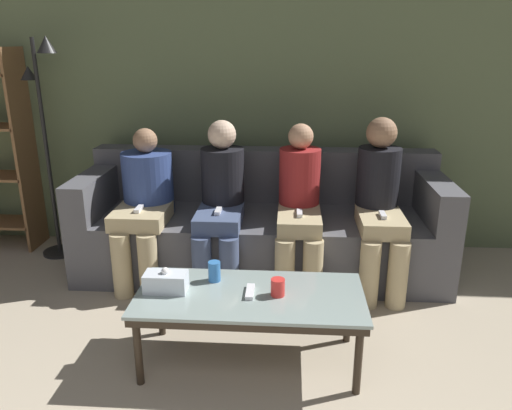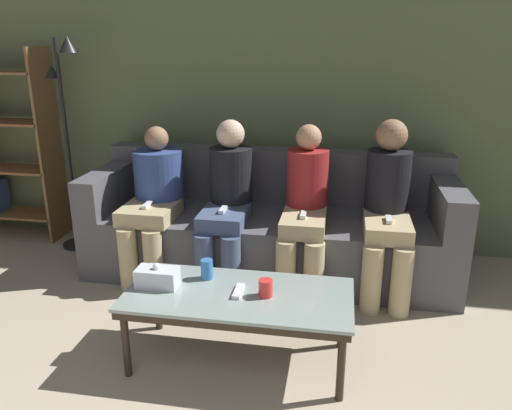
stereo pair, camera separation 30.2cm
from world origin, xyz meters
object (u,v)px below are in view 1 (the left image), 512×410
Objects in this scene: seated_person_mid_right at (299,204)px; seated_person_right_end at (380,200)px; coffee_table at (250,300)px; cup_near_right at (278,287)px; tissue_box at (166,282)px; game_remote at (250,292)px; standing_lamp at (46,127)px; cup_near_left at (214,271)px; couch at (262,227)px; seated_person_mid_left at (221,199)px; seated_person_left_end at (145,199)px.

seated_person_right_end is at bearing 1.29° from seated_person_mid_right.
cup_near_right reaches higher than coffee_table.
coffee_table is at bearing -0.22° from tissue_box.
cup_near_right is 0.98m from seated_person_mid_right.
standing_lamp reaches higher than game_remote.
cup_near_right is at bearing -22.17° from cup_near_left.
seated_person_mid_left is (-0.27, -0.22, 0.29)m from couch.
tissue_box is 1.19m from seated_person_mid_right.
seated_person_right_end reaches higher than couch.
cup_near_left is 0.50× the size of tissue_box.
tissue_box reaches higher than coffee_table.
cup_near_right is at bearing -3.67° from coffee_table.
cup_near_right is 0.08× the size of seated_person_right_end.
couch is 0.45m from seated_person_mid_left.
standing_lamp reaches higher than coffee_table.
couch reaches higher than cup_near_right.
seated_person_mid_right is at bearing -178.71° from seated_person_right_end.
seated_person_right_end is at bearing -0.56° from seated_person_left_end.
cup_near_right is at bearing -1.07° from tissue_box.
standing_lamp is (-1.44, 1.20, 0.57)m from cup_near_left.
seated_person_left_end is 1.08m from seated_person_mid_right.
cup_near_right is 1.19m from seated_person_right_end.
seated_person_left_end is (-0.82, 0.99, 0.22)m from coffee_table.
game_remote is at bearing -89.63° from couch.
couch is 1.79m from standing_lamp.
tissue_box is at bearing 178.93° from cup_near_right.
seated_person_right_end is (1.24, 0.97, 0.16)m from tissue_box.
coffee_table is at bearing -129.68° from seated_person_right_end.
tissue_box is 0.21× the size of seated_person_left_end.
seated_person_right_end reaches higher than cup_near_left.
seated_person_mid_left reaches higher than coffee_table.
cup_near_right is 1.39m from seated_person_left_end.
tissue_box is 0.13× the size of standing_lamp.
standing_lamp reaches higher than tissue_box.
game_remote is at bearing -0.22° from tissue_box.
cup_near_right is at bearing -36.99° from standing_lamp.
tissue_box is 1.47× the size of game_remote.
standing_lamp is 1.00m from seated_person_left_end.
seated_person_mid_right reaches higher than cup_near_left.
cup_near_left is 0.74× the size of game_remote.
coffee_table is 0.17m from cup_near_right.
cup_near_right is (0.15, -1.20, 0.13)m from couch.
game_remote is 0.13× the size of seated_person_mid_left.
seated_person_right_end is at bearing -0.06° from seated_person_mid_left.
seated_person_right_end reaches higher than seated_person_mid_left.
tissue_box is at bearing -150.94° from cup_near_left.
coffee_table is 0.05m from game_remote.
tissue_box is (-0.58, 0.01, 0.01)m from cup_near_right.
cup_near_left is 0.10× the size of seated_person_right_end.
game_remote is at bearing -50.24° from seated_person_left_end.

